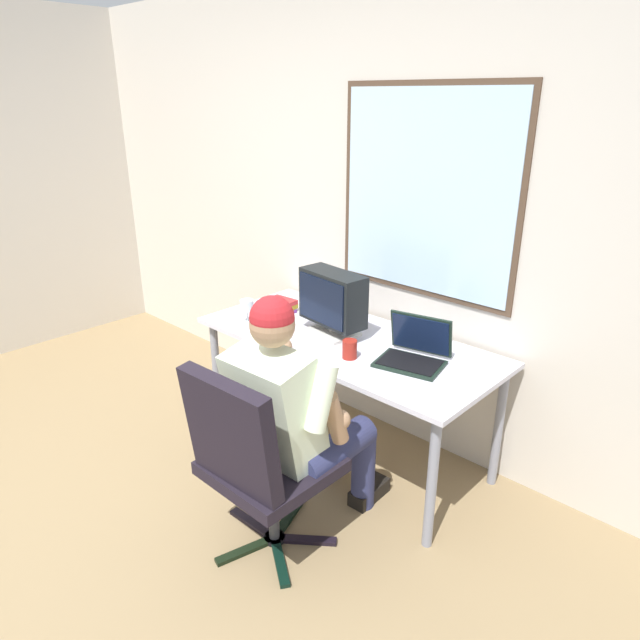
{
  "coord_description": "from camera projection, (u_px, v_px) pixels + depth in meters",
  "views": [
    {
      "loc": [
        2.13,
        -0.55,
        1.96
      ],
      "look_at": [
        0.45,
        1.24,
        0.99
      ],
      "focal_mm": 31.97,
      "sensor_mm": 36.0,
      "label": 1
    }
  ],
  "objects": [
    {
      "name": "ground_plane",
      "position": [
        47.0,
        585.0,
        2.46
      ],
      "size": [
        5.37,
        4.2,
        0.02
      ],
      "primitive_type": "cube",
      "color": "#88714E"
    },
    {
      "name": "laptop",
      "position": [
        415.0,
        350.0,
        2.83
      ],
      "size": [
        0.37,
        0.34,
        0.23
      ],
      "color": "black",
      "rests_on": "desk"
    },
    {
      "name": "office_chair",
      "position": [
        253.0,
        456.0,
        2.42
      ],
      "size": [
        0.55,
        0.58,
        0.94
      ],
      "color": "black",
      "rests_on": "ground"
    },
    {
      "name": "wall_rear",
      "position": [
        362.0,
        213.0,
        3.36
      ],
      "size": [
        5.37,
        0.08,
        2.61
      ],
      "color": "beige",
      "rests_on": "ground"
    },
    {
      "name": "desk",
      "position": [
        346.0,
        350.0,
        3.14
      ],
      "size": [
        1.7,
        0.76,
        0.72
      ],
      "color": "gray",
      "rests_on": "ground"
    },
    {
      "name": "person_seated",
      "position": [
        296.0,
        412.0,
        2.57
      ],
      "size": [
        0.54,
        0.8,
        1.21
      ],
      "color": "navy",
      "rests_on": "ground"
    },
    {
      "name": "book_stack",
      "position": [
        281.0,
        305.0,
        3.49
      ],
      "size": [
        0.2,
        0.16,
        0.08
      ],
      "color": "#5F2F7E",
      "rests_on": "desk"
    },
    {
      "name": "wine_glass",
      "position": [
        247.0,
        306.0,
        3.31
      ],
      "size": [
        0.08,
        0.08,
        0.14
      ],
      "color": "silver",
      "rests_on": "desk"
    },
    {
      "name": "crt_monitor",
      "position": [
        332.0,
        300.0,
        3.1
      ],
      "size": [
        0.41,
        0.24,
        0.36
      ],
      "color": "beige",
      "rests_on": "desk"
    },
    {
      "name": "coffee_mug",
      "position": [
        350.0,
        349.0,
        2.87
      ],
      "size": [
        0.07,
        0.07,
        0.1
      ],
      "color": "maroon",
      "rests_on": "desk"
    }
  ]
}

